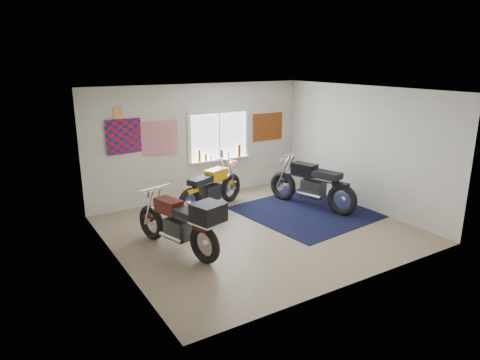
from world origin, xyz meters
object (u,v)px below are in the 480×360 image
yellow_triumph (211,190)px  black_chrome_bike (312,186)px  maroon_tourer (182,223)px  navy_rug (306,212)px

yellow_triumph → black_chrome_bike: black_chrome_bike is taller
black_chrome_bike → maroon_tourer: bearing=84.4°
navy_rug → maroon_tourer: maroon_tourer is taller
maroon_tourer → navy_rug: bearing=-97.6°
yellow_triumph → maroon_tourer: bearing=-153.4°
yellow_triumph → black_chrome_bike: size_ratio=0.90×
yellow_triumph → maroon_tourer: maroon_tourer is taller
black_chrome_bike → maroon_tourer: 3.52m
navy_rug → yellow_triumph: bearing=144.1°
navy_rug → yellow_triumph: 2.14m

